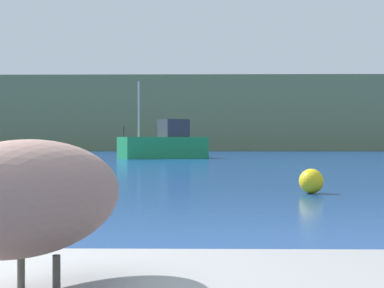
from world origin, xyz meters
TOP-DOWN VIEW (x-y plane):
  - hillside_backdrop at (0.00, 79.55)m, footprint 140.00×13.96m
  - pelican at (0.91, -0.03)m, footprint 0.84×1.34m
  - fishing_boat_green at (-1.09, 41.14)m, footprint 6.18×4.51m
  - mooring_buoy at (4.01, 12.25)m, footprint 0.56×0.56m

SIDE VIEW (x-z plane):
  - mooring_buoy at x=4.01m, z-range 0.00..0.56m
  - fishing_boat_green at x=-1.09m, z-range -1.63..3.52m
  - pelican at x=0.91m, z-range 0.57..1.44m
  - hillside_backdrop at x=0.00m, z-range 0.00..8.93m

